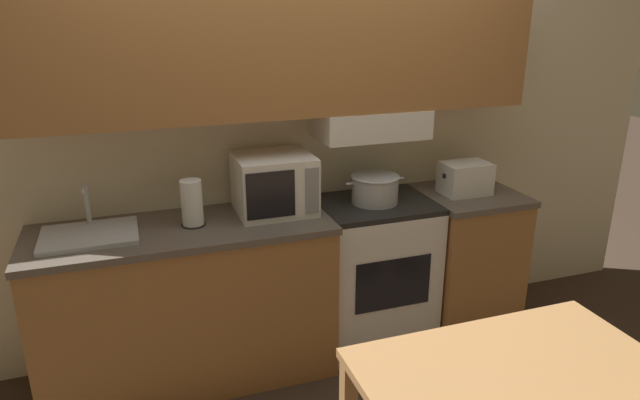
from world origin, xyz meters
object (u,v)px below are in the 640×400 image
object	(u,v)px
cooking_pot	(375,188)
sink_basin	(89,234)
toaster	(465,178)
paper_towel_roll	(192,203)
stove_range	(373,272)
microwave	(274,184)

from	to	relation	value
cooking_pot	sink_basin	distance (m)	1.52
cooking_pot	toaster	distance (m)	0.57
cooking_pot	paper_towel_roll	distance (m)	1.02
toaster	paper_towel_roll	size ratio (longest dim) A/B	1.21
sink_basin	paper_towel_roll	distance (m)	0.51
stove_range	paper_towel_roll	world-z (taller)	paper_towel_roll
microwave	toaster	world-z (taller)	microwave
cooking_pot	paper_towel_roll	xyz separation A→B (m)	(-1.02, -0.02, 0.03)
microwave	sink_basin	world-z (taller)	microwave
sink_basin	toaster	bearing A→B (deg)	-0.22
stove_range	sink_basin	world-z (taller)	sink_basin
microwave	toaster	xyz separation A→B (m)	(1.15, -0.07, -0.06)
paper_towel_roll	stove_range	bearing A→B (deg)	1.08
microwave	toaster	distance (m)	1.15
cooking_pot	microwave	bearing A→B (deg)	175.11
cooking_pot	paper_towel_roll	size ratio (longest dim) A/B	1.47
cooking_pot	paper_towel_roll	bearing A→B (deg)	-179.08
microwave	stove_range	bearing A→B (deg)	-4.53
sink_basin	paper_towel_roll	size ratio (longest dim) A/B	1.88
stove_range	sink_basin	bearing A→B (deg)	-179.24
paper_towel_roll	microwave	bearing A→B (deg)	8.38
stove_range	cooking_pot	world-z (taller)	cooking_pot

